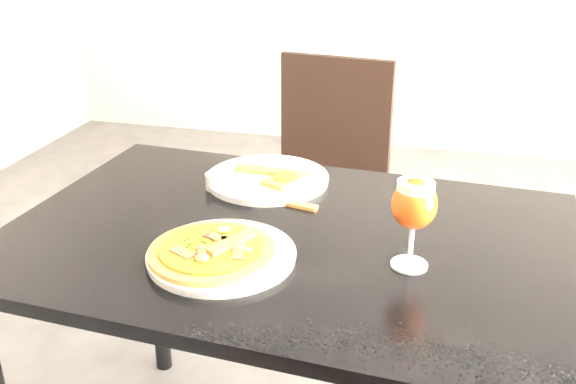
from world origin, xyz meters
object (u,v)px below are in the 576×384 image
(pizza, at_px, (212,250))
(beer_glass, at_px, (414,205))
(chair_far, at_px, (322,181))
(dining_table, at_px, (288,269))

(pizza, height_order, beer_glass, beer_glass)
(chair_far, xyz_separation_m, beer_glass, (0.36, -0.94, 0.37))
(dining_table, xyz_separation_m, beer_glass, (0.26, -0.08, 0.22))
(beer_glass, bearing_deg, dining_table, 163.30)
(chair_far, relative_size, pizza, 3.73)
(beer_glass, bearing_deg, pizza, -168.57)
(dining_table, relative_size, pizza, 5.04)
(dining_table, distance_m, beer_glass, 0.35)
(chair_far, height_order, pizza, chair_far)
(pizza, bearing_deg, chair_far, 88.98)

